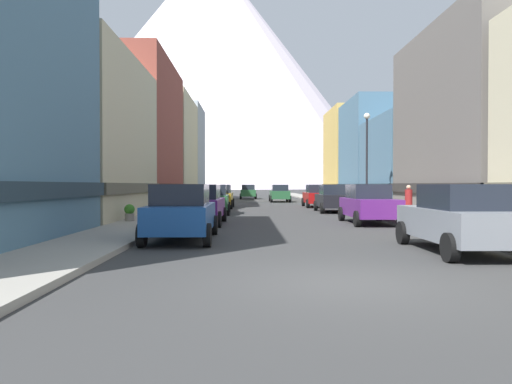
{
  "coord_description": "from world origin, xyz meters",
  "views": [
    {
      "loc": [
        -1.73,
        -8.41,
        1.77
      ],
      "look_at": [
        -0.84,
        38.6,
        1.04
      ],
      "focal_mm": 32.91,
      "sensor_mm": 36.0,
      "label": 1
    }
  ],
  "objects_px": {
    "car_left_3": "(220,196)",
    "pedestrian_0": "(350,196)",
    "parking_meter_near": "(509,211)",
    "car_left_1": "(201,204)",
    "car_right_3": "(317,196)",
    "potted_plant_0": "(130,212)",
    "pedestrian_1": "(409,203)",
    "car_right_0": "(459,218)",
    "streetlamp_right": "(367,147)",
    "car_right_1": "(369,204)",
    "car_driving_1": "(280,193)",
    "car_right_2": "(333,198)",
    "car_driving_0": "(248,192)",
    "car_left_2": "(213,199)",
    "car_left_0": "(182,212)"
  },
  "relations": [
    {
      "from": "car_left_2",
      "to": "car_right_3",
      "type": "bearing_deg",
      "value": 48.82
    },
    {
      "from": "car_right_1",
      "to": "pedestrian_1",
      "type": "relative_size",
      "value": 2.74
    },
    {
      "from": "potted_plant_0",
      "to": "parking_meter_near",
      "type": "bearing_deg",
      "value": -31.46
    },
    {
      "from": "car_left_3",
      "to": "car_right_2",
      "type": "bearing_deg",
      "value": -35.61
    },
    {
      "from": "car_right_0",
      "to": "pedestrian_1",
      "type": "relative_size",
      "value": 2.75
    },
    {
      "from": "car_left_1",
      "to": "streetlamp_right",
      "type": "height_order",
      "value": "streetlamp_right"
    },
    {
      "from": "car_right_3",
      "to": "potted_plant_0",
      "type": "xyz_separation_m",
      "value": [
        -10.8,
        -15.85,
        -0.37
      ]
    },
    {
      "from": "parking_meter_near",
      "to": "pedestrian_0",
      "type": "xyz_separation_m",
      "value": [
        0.5,
        23.04,
        -0.14
      ]
    },
    {
      "from": "car_left_0",
      "to": "parking_meter_near",
      "type": "xyz_separation_m",
      "value": [
        9.55,
        -1.59,
        0.11
      ]
    },
    {
      "from": "car_driving_0",
      "to": "pedestrian_1",
      "type": "height_order",
      "value": "car_driving_0"
    },
    {
      "from": "car_left_3",
      "to": "car_right_1",
      "type": "relative_size",
      "value": 1.0
    },
    {
      "from": "car_right_2",
      "to": "pedestrian_0",
      "type": "height_order",
      "value": "car_right_2"
    },
    {
      "from": "car_right_2",
      "to": "car_driving_0",
      "type": "bearing_deg",
      "value": 100.69
    },
    {
      "from": "car_right_0",
      "to": "car_driving_1",
      "type": "bearing_deg",
      "value": 93.5
    },
    {
      "from": "streetlamp_right",
      "to": "car_driving_1",
      "type": "bearing_deg",
      "value": 100.42
    },
    {
      "from": "potted_plant_0",
      "to": "pedestrian_0",
      "type": "relative_size",
      "value": 0.48
    },
    {
      "from": "streetlamp_right",
      "to": "car_right_2",
      "type": "bearing_deg",
      "value": 123.05
    },
    {
      "from": "potted_plant_0",
      "to": "car_right_2",
      "type": "bearing_deg",
      "value": 39.67
    },
    {
      "from": "car_left_3",
      "to": "pedestrian_0",
      "type": "xyz_separation_m",
      "value": [
        10.05,
        0.84,
        -0.03
      ]
    },
    {
      "from": "car_left_0",
      "to": "car_left_2",
      "type": "xyz_separation_m",
      "value": [
        0.0,
        13.38,
        0.0
      ]
    },
    {
      "from": "car_left_1",
      "to": "car_right_3",
      "type": "distance_m",
      "value": 17.74
    },
    {
      "from": "car_left_0",
      "to": "car_driving_1",
      "type": "height_order",
      "value": "same"
    },
    {
      "from": "car_right_0",
      "to": "car_driving_1",
      "type": "xyz_separation_m",
      "value": [
        -2.2,
        35.92,
        0.0
      ]
    },
    {
      "from": "car_left_0",
      "to": "parking_meter_near",
      "type": "distance_m",
      "value": 9.68
    },
    {
      "from": "streetlamp_right",
      "to": "car_left_3",
      "type": "bearing_deg",
      "value": 139.46
    },
    {
      "from": "car_driving_0",
      "to": "car_right_2",
      "type": "bearing_deg",
      "value": -79.31
    },
    {
      "from": "car_left_0",
      "to": "parking_meter_near",
      "type": "relative_size",
      "value": 3.32
    },
    {
      "from": "car_right_0",
      "to": "car_left_2",
      "type": "bearing_deg",
      "value": 115.25
    },
    {
      "from": "parking_meter_near",
      "to": "streetlamp_right",
      "type": "bearing_deg",
      "value": 91.59
    },
    {
      "from": "car_right_1",
      "to": "pedestrian_0",
      "type": "xyz_separation_m",
      "value": [
        2.45,
        15.07,
        -0.03
      ]
    },
    {
      "from": "streetlamp_right",
      "to": "car_driving_0",
      "type": "bearing_deg",
      "value": 102.64
    },
    {
      "from": "car_left_3",
      "to": "car_right_1",
      "type": "distance_m",
      "value": 16.14
    },
    {
      "from": "car_left_2",
      "to": "streetlamp_right",
      "type": "relative_size",
      "value": 0.76
    },
    {
      "from": "parking_meter_near",
      "to": "potted_plant_0",
      "type": "distance_m",
      "value": 14.96
    },
    {
      "from": "car_left_3",
      "to": "car_right_0",
      "type": "relative_size",
      "value": 1.0
    },
    {
      "from": "streetlamp_right",
      "to": "potted_plant_0",
      "type": "bearing_deg",
      "value": -151.98
    },
    {
      "from": "car_right_2",
      "to": "pedestrian_0",
      "type": "bearing_deg",
      "value": 68.67
    },
    {
      "from": "car_left_2",
      "to": "car_driving_1",
      "type": "height_order",
      "value": "same"
    },
    {
      "from": "car_right_1",
      "to": "car_right_2",
      "type": "xyz_separation_m",
      "value": [
        -0.0,
        8.8,
        0.0
      ]
    },
    {
      "from": "car_left_2",
      "to": "parking_meter_near",
      "type": "bearing_deg",
      "value": -57.47
    },
    {
      "from": "car_driving_1",
      "to": "potted_plant_0",
      "type": "bearing_deg",
      "value": -107.69
    },
    {
      "from": "pedestrian_1",
      "to": "streetlamp_right",
      "type": "bearing_deg",
      "value": 101.03
    },
    {
      "from": "pedestrian_0",
      "to": "streetlamp_right",
      "type": "relative_size",
      "value": 0.27
    },
    {
      "from": "car_right_0",
      "to": "streetlamp_right",
      "type": "height_order",
      "value": "streetlamp_right"
    },
    {
      "from": "car_left_3",
      "to": "pedestrian_0",
      "type": "distance_m",
      "value": 10.09
    },
    {
      "from": "car_left_2",
      "to": "streetlamp_right",
      "type": "height_order",
      "value": "streetlamp_right"
    },
    {
      "from": "car_right_0",
      "to": "pedestrian_0",
      "type": "xyz_separation_m",
      "value": [
        2.45,
        24.18,
        -0.03
      ]
    },
    {
      "from": "potted_plant_0",
      "to": "pedestrian_1",
      "type": "height_order",
      "value": "pedestrian_1"
    },
    {
      "from": "car_left_2",
      "to": "car_left_3",
      "type": "bearing_deg",
      "value": 90.01
    },
    {
      "from": "car_right_0",
      "to": "car_driving_0",
      "type": "bearing_deg",
      "value": 96.62
    }
  ]
}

